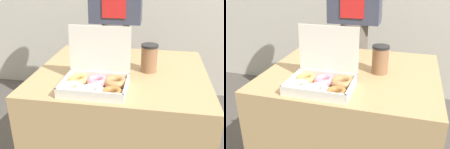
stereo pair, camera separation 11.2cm
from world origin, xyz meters
TOP-DOWN VIEW (x-y plane):
  - table at (0.00, 0.00)m, footprint 0.86×0.76m
  - donut_box at (-0.09, -0.24)m, footprint 0.33×0.25m
  - coffee_cup at (0.14, 0.01)m, footprint 0.09×0.09m
  - person_customer at (-0.13, 0.59)m, footprint 0.36×0.23m

SIDE VIEW (x-z plane):
  - table at x=0.00m, z-range 0.00..0.77m
  - donut_box at x=-0.09m, z-range 0.68..0.94m
  - coffee_cup at x=0.14m, z-range 0.77..0.91m
  - person_customer at x=-0.13m, z-range 0.12..1.83m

